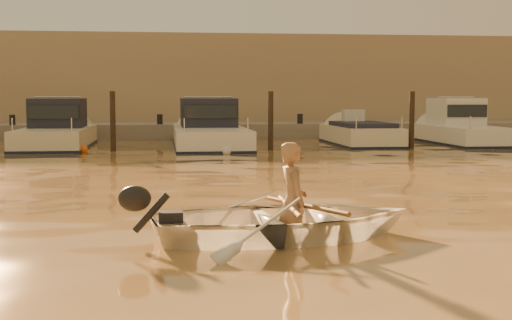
{
  "coord_description": "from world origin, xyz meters",
  "views": [
    {
      "loc": [
        -3.77,
        -10.25,
        1.83
      ],
      "look_at": [
        -2.24,
        1.71,
        0.75
      ],
      "focal_mm": 50.0,
      "sensor_mm": 36.0,
      "label": 1
    }
  ],
  "objects": [
    {
      "name": "ground_plane",
      "position": [
        0.0,
        0.0,
        0.0
      ],
      "size": [
        160.0,
        160.0,
        0.0
      ],
      "primitive_type": "plane",
      "color": "olive",
      "rests_on": "ground"
    },
    {
      "name": "dinghy",
      "position": [
        -2.24,
        -1.29,
        0.24
      ],
      "size": [
        3.71,
        2.86,
        0.71
      ],
      "primitive_type": "imported",
      "rotation": [
        0.0,
        0.0,
        1.7
      ],
      "color": "white",
      "rests_on": "ground_plane"
    },
    {
      "name": "person",
      "position": [
        -2.14,
        -1.28,
        0.47
      ],
      "size": [
        0.44,
        0.61,
        1.55
      ],
      "primitive_type": "imported",
      "rotation": [
        0.0,
        0.0,
        1.7
      ],
      "color": "#9C704E",
      "rests_on": "dinghy"
    },
    {
      "name": "outboard_motor",
      "position": [
        -3.73,
        -1.48,
        0.28
      ],
      "size": [
        0.94,
        0.51,
        0.7
      ],
      "primitive_type": null,
      "rotation": [
        0.0,
        0.0,
        0.12
      ],
      "color": "black",
      "rests_on": "dinghy"
    },
    {
      "name": "oar_port",
      "position": [
        -2.0,
        -1.26,
        0.42
      ],
      "size": [
        0.75,
        2.0,
        0.13
      ],
      "primitive_type": "cylinder",
      "rotation": [
        1.54,
        0.0,
        0.33
      ],
      "color": "brown",
      "rests_on": "dinghy"
    },
    {
      "name": "oar_starboard",
      "position": [
        -2.19,
        -1.28,
        0.42
      ],
      "size": [
        0.16,
        2.1,
        0.13
      ],
      "primitive_type": "cylinder",
      "rotation": [
        1.54,
        0.0,
        -0.05
      ],
      "color": "brown",
      "rests_on": "dinghy"
    },
    {
      "name": "moored_boat_1",
      "position": [
        -7.67,
        16.0,
        0.62
      ],
      "size": [
        2.3,
        6.82,
        1.75
      ],
      "primitive_type": null,
      "color": "beige",
      "rests_on": "ground_plane"
    },
    {
      "name": "moored_boat_2",
      "position": [
        -2.16,
        16.0,
        0.62
      ],
      "size": [
        2.53,
        8.4,
        1.75
      ],
      "primitive_type": null,
      "color": "white",
      "rests_on": "ground_plane"
    },
    {
      "name": "moored_boat_3",
      "position": [
        3.55,
        16.0,
        0.22
      ],
      "size": [
        2.03,
        5.87,
        0.95
      ],
      "primitive_type": null,
      "color": "beige",
      "rests_on": "ground_plane"
    },
    {
      "name": "moored_boat_4",
      "position": [
        7.56,
        16.0,
        0.62
      ],
      "size": [
        2.04,
        6.37,
        1.75
      ],
      "primitive_type": null,
      "color": "white",
      "rests_on": "ground_plane"
    },
    {
      "name": "piling_1",
      "position": [
        -5.5,
        13.8,
        0.9
      ],
      "size": [
        0.18,
        0.18,
        2.2
      ],
      "primitive_type": "cylinder",
      "color": "#2D2319",
      "rests_on": "ground_plane"
    },
    {
      "name": "piling_2",
      "position": [
        -0.2,
        13.8,
        0.9
      ],
      "size": [
        0.18,
        0.18,
        2.2
      ],
      "primitive_type": "cylinder",
      "color": "#2D2319",
      "rests_on": "ground_plane"
    },
    {
      "name": "piling_3",
      "position": [
        4.8,
        13.8,
        0.9
      ],
      "size": [
        0.18,
        0.18,
        2.2
      ],
      "primitive_type": "cylinder",
      "color": "#2D2319",
      "rests_on": "ground_plane"
    },
    {
      "name": "fender_b",
      "position": [
        -6.45,
        13.52,
        0.1
      ],
      "size": [
        0.3,
        0.3,
        0.3
      ],
      "primitive_type": "sphere",
      "color": "orange",
      "rests_on": "ground_plane"
    },
    {
      "name": "fender_c",
      "position": [
        -1.84,
        12.24,
        0.1
      ],
      "size": [
        0.3,
        0.3,
        0.3
      ],
      "primitive_type": "sphere",
      "color": "silver",
      "rests_on": "ground_plane"
    },
    {
      "name": "fender_d",
      "position": [
        2.98,
        13.93,
        0.1
      ],
      "size": [
        0.3,
        0.3,
        0.3
      ],
      "primitive_type": "sphere",
      "color": "orange",
      "rests_on": "ground_plane"
    },
    {
      "name": "fender_e",
      "position": [
        7.06,
        13.5,
        0.1
      ],
      "size": [
        0.3,
        0.3,
        0.3
      ],
      "primitive_type": "sphere",
      "color": "white",
      "rests_on": "ground_plane"
    },
    {
      "name": "quay",
      "position": [
        0.0,
        21.5,
        0.15
      ],
      "size": [
        52.0,
        4.0,
        1.0
      ],
      "primitive_type": "cube",
      "color": "gray",
      "rests_on": "ground_plane"
    },
    {
      "name": "waterfront_building",
      "position": [
        0.0,
        27.0,
        2.4
      ],
      "size": [
        46.0,
        7.0,
        4.8
      ],
      "primitive_type": "cube",
      "color": "#9E8466",
      "rests_on": "quay"
    }
  ]
}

